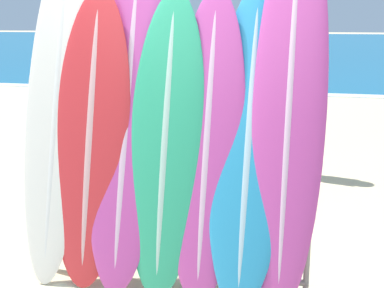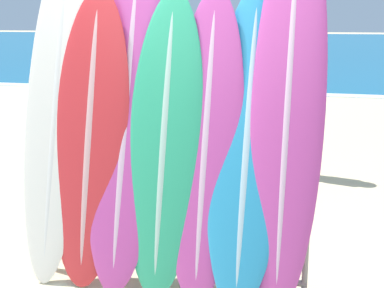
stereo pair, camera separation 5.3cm
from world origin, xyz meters
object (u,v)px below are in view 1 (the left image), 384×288
at_px(surfboard_slot_0, 57,109).
at_px(surfboard_slot_2, 127,122).
at_px(surfboard_slot_3, 166,143).
at_px(surfboard_slot_4, 207,144).
at_px(surfboard_slot_1, 91,137).
at_px(surfboard_rack, 165,224).
at_px(person_far_right, 255,83).
at_px(surfboard_slot_5, 249,144).
at_px(person_near_water, 203,114).
at_px(person_mid_beach, 294,96).
at_px(surfboard_slot_6, 289,109).

height_order(surfboard_slot_0, surfboard_slot_2, surfboard_slot_0).
height_order(surfboard_slot_3, surfboard_slot_4, surfboard_slot_4).
height_order(surfboard_slot_0, surfboard_slot_1, surfboard_slot_0).
bearing_deg(surfboard_rack, surfboard_slot_4, 7.51).
bearing_deg(surfboard_slot_0, person_far_right, 80.17).
relative_size(surfboard_slot_4, surfboard_slot_5, 0.99).
xyz_separation_m(surfboard_slot_1, surfboard_slot_3, (0.56, -0.00, -0.01)).
height_order(surfboard_slot_3, person_near_water, surfboard_slot_3).
bearing_deg(surfboard_slot_5, surfboard_slot_4, -177.38).
bearing_deg(person_mid_beach, surfboard_slot_6, -133.67).
distance_m(surfboard_slot_0, surfboard_slot_2, 0.55).
distance_m(surfboard_rack, surfboard_slot_5, 0.84).
relative_size(surfboard_slot_4, surfboard_slot_6, 0.80).
height_order(person_mid_beach, person_far_right, person_mid_beach).
height_order(surfboard_slot_1, surfboard_slot_2, surfboard_slot_2).
bearing_deg(surfboard_rack, person_far_right, 90.01).
bearing_deg(surfboard_slot_1, person_far_right, 83.59).
bearing_deg(person_far_right, person_near_water, -44.04).
relative_size(surfboard_rack, person_far_right, 1.24).
distance_m(surfboard_slot_5, person_far_right, 4.94).
bearing_deg(person_near_water, surfboard_slot_2, 51.26).
bearing_deg(surfboard_slot_6, surfboard_slot_1, -176.81).
xyz_separation_m(surfboard_slot_0, person_far_right, (0.84, 4.87, -0.34)).
bearing_deg(surfboard_slot_5, surfboard_slot_3, -177.29).
bearing_deg(person_mid_beach, surfboard_slot_3, -149.13).
height_order(surfboard_slot_0, surfboard_slot_4, surfboard_slot_0).
distance_m(surfboard_slot_2, surfboard_slot_5, 0.88).
relative_size(surfboard_slot_1, person_near_water, 1.33).
relative_size(surfboard_rack, surfboard_slot_4, 0.97).
bearing_deg(person_near_water, surfboard_slot_5, 73.28).
height_order(surfboard_slot_2, surfboard_slot_5, surfboard_slot_2).
relative_size(surfboard_slot_3, surfboard_slot_4, 1.00).
bearing_deg(surfboard_slot_4, surfboard_slot_6, 6.73).
xyz_separation_m(surfboard_slot_1, surfboard_slot_5, (1.13, 0.03, 0.01)).
height_order(surfboard_rack, surfboard_slot_5, surfboard_slot_5).
xyz_separation_m(surfboard_slot_4, person_mid_beach, (0.41, 3.02, -0.07)).
height_order(surfboard_slot_3, surfboard_slot_5, surfboard_slot_5).
xyz_separation_m(surfboard_rack, surfboard_slot_0, (-0.85, 0.09, 0.78)).
xyz_separation_m(surfboard_slot_5, surfboard_slot_6, (0.26, 0.05, 0.24)).
xyz_separation_m(surfboard_rack, surfboard_slot_5, (0.58, 0.05, 0.60)).
height_order(surfboard_slot_5, surfboard_slot_6, surfboard_slot_6).
xyz_separation_m(surfboard_slot_0, surfboard_slot_4, (1.14, -0.05, -0.19)).
bearing_deg(surfboard_slot_3, surfboard_slot_2, 170.45).
bearing_deg(surfboard_slot_2, surfboard_slot_1, -168.85).
bearing_deg(person_far_right, person_mid_beach, -18.87).
height_order(surfboard_rack, surfboard_slot_1, surfboard_slot_1).
distance_m(surfboard_rack, surfboard_slot_3, 0.59).
distance_m(surfboard_slot_3, person_mid_beach, 3.11).
bearing_deg(person_far_right, surfboard_slot_2, -42.78).
bearing_deg(surfboard_slot_2, person_far_right, 86.52).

